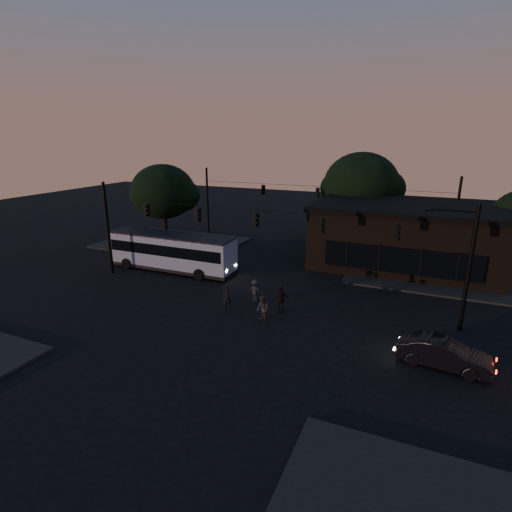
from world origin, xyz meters
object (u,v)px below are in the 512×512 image
at_px(car, 444,354).
at_px(pedestrian_b, 263,309).
at_px(bus, 172,250).
at_px(pedestrian_a, 227,297).
at_px(pedestrian_c, 281,299).
at_px(building, 405,235).
at_px(pedestrian_d, 255,290).

relative_size(car, pedestrian_b, 2.59).
relative_size(bus, pedestrian_b, 6.64).
bearing_deg(pedestrian_a, car, -22.21).
height_order(pedestrian_a, pedestrian_c, pedestrian_c).
bearing_deg(building, pedestrian_a, -123.77).
xyz_separation_m(car, pedestrian_d, (-11.75, 3.89, 0.05)).
distance_m(pedestrian_b, pedestrian_d, 3.26).
bearing_deg(pedestrian_b, building, 105.47).
xyz_separation_m(pedestrian_a, pedestrian_b, (2.80, -0.75, -0.00)).
bearing_deg(pedestrian_d, building, -118.46).
xyz_separation_m(building, pedestrian_d, (-8.74, -12.71, -1.94)).
relative_size(car, pedestrian_c, 2.41).
relative_size(building, car, 3.55).
distance_m(building, pedestrian_c, 15.35).
bearing_deg(building, car, -79.74).
distance_m(pedestrian_a, pedestrian_b, 2.90).
bearing_deg(car, pedestrian_b, 91.22).
relative_size(car, pedestrian_d, 2.82).
xyz_separation_m(pedestrian_b, pedestrian_c, (0.59, 1.69, 0.06)).
bearing_deg(bus, pedestrian_a, -34.11).
bearing_deg(pedestrian_d, pedestrian_c, 160.41).
bearing_deg(pedestrian_c, car, 137.41).
height_order(pedestrian_b, pedestrian_c, pedestrian_c).
bearing_deg(bus, building, 27.73).
height_order(car, pedestrian_c, pedestrian_c).
distance_m(bus, pedestrian_d, 9.69).
bearing_deg(car, pedestrian_a, 89.30).
xyz_separation_m(building, bus, (-17.79, -9.38, -0.95)).
height_order(bus, car, bus).
height_order(building, bus, building).
bearing_deg(pedestrian_b, pedestrian_d, 161.29).
xyz_separation_m(building, pedestrian_b, (-7.05, -15.49, -1.87)).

